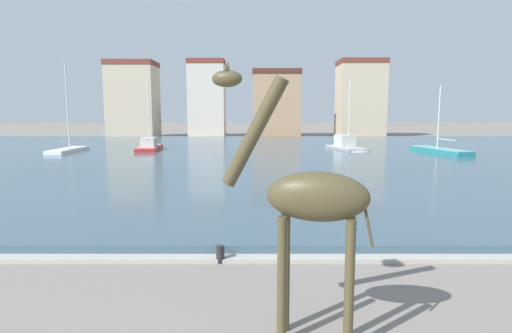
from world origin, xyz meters
name	(u,v)px	position (x,y,z in m)	size (l,w,h in m)	color
harbor_water	(244,156)	(0.00, 34.35, 0.18)	(91.16, 52.62, 0.36)	#3D5666
quay_edge_coping	(220,259)	(0.00, 7.79, 0.06)	(91.16, 0.50, 0.12)	#ADA89E
giraffe_statue	(307,202)	(1.98, 3.62, 2.69)	(2.99, 1.12, 5.26)	#4C4228
sailboat_red	(149,148)	(-9.88, 38.82, 0.55)	(2.40, 6.76, 7.65)	red
sailboat_teal	(434,151)	(18.27, 35.95, 0.43)	(3.42, 8.28, 6.64)	teal
sailboat_white	(69,151)	(-17.19, 36.81, 0.41)	(1.91, 6.67, 9.02)	white
sailboat_grey	(346,147)	(10.45, 38.75, 0.57)	(3.70, 6.89, 7.48)	#939399
mooring_bollard	(219,254)	(-0.02, 7.64, 0.25)	(0.24, 0.24, 0.50)	#232326
townhouse_tall_gabled	(132,100)	(-18.50, 63.10, 6.01)	(7.42, 6.24, 11.99)	#C6B293
townhouse_end_terrace	(206,98)	(-7.08, 65.75, 6.28)	(5.98, 5.12, 12.52)	beige
townhouse_wide_warehouse	(275,104)	(4.30, 65.01, 5.39)	(7.69, 7.20, 10.76)	tan
townhouse_corner_house	(359,99)	(18.07, 65.13, 6.24)	(7.39, 6.07, 12.45)	#C6B293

